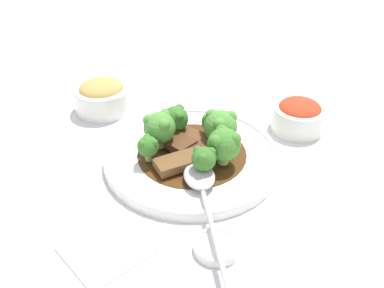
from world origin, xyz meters
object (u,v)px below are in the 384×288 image
object	(u,v)px
beef_strip_1	(204,149)
broccoli_floret_3	(148,146)
side_bowl_appetizer	(102,96)
broccoli_floret_2	(160,127)
broccoli_floret_0	(212,121)
broccoli_floret_6	(224,144)
sauce_dish	(217,246)
broccoli_floret_1	(220,126)
serving_spoon	(201,185)
main_plate	(192,156)
broccoli_floret_5	(175,118)
side_bowl_kimchi	(299,115)
beef_strip_0	(178,143)
beef_strip_2	(178,163)
beef_strip_3	(194,136)
broccoli_floret_4	(204,159)

from	to	relation	value
beef_strip_1	broccoli_floret_3	bearing A→B (deg)	-25.71
side_bowl_appetizer	broccoli_floret_2	bearing A→B (deg)	88.53
broccoli_floret_3	side_bowl_appetizer	distance (m)	0.22
broccoli_floret_0	broccoli_floret_6	bearing A→B (deg)	59.91
sauce_dish	broccoli_floret_1	bearing A→B (deg)	-133.84
serving_spoon	side_bowl_appetizer	bearing A→B (deg)	-94.12
broccoli_floret_2	main_plate	bearing A→B (deg)	123.62
broccoli_floret_5	serving_spoon	size ratio (longest dim) A/B	0.23
side_bowl_kimchi	broccoli_floret_3	bearing A→B (deg)	-14.84
beef_strip_0	serving_spoon	distance (m)	0.11
broccoli_floret_1	side_bowl_kimchi	distance (m)	0.16
main_plate	side_bowl_kimchi	size ratio (longest dim) A/B	2.99
broccoli_floret_6	side_bowl_kimchi	bearing A→B (deg)	-177.99
beef_strip_2	broccoli_floret_0	bearing A→B (deg)	-161.97
broccoli_floret_5	side_bowl_kimchi	xyz separation A→B (m)	(-0.19, 0.11, -0.02)
beef_strip_0	broccoli_floret_5	xyz separation A→B (m)	(-0.02, -0.04, 0.02)
beef_strip_2	side_bowl_appetizer	distance (m)	0.25
beef_strip_0	broccoli_floret_6	size ratio (longest dim) A/B	0.93
beef_strip_0	broccoli_floret_0	world-z (taller)	broccoli_floret_0
broccoli_floret_0	side_bowl_kimchi	distance (m)	0.16
beef_strip_3	broccoli_floret_0	bearing A→B (deg)	165.82
broccoli_floret_3	side_bowl_appetizer	world-z (taller)	same
beef_strip_1	side_bowl_kimchi	xyz separation A→B (m)	(-0.19, 0.03, 0.00)
beef_strip_2	serving_spoon	bearing A→B (deg)	84.57
broccoli_floret_1	broccoli_floret_2	bearing A→B (deg)	-31.98
beef_strip_1	sauce_dish	size ratio (longest dim) A/B	1.20
beef_strip_1	main_plate	bearing A→B (deg)	-40.86
beef_strip_0	beef_strip_2	size ratio (longest dim) A/B	0.75
beef_strip_0	beef_strip_2	bearing A→B (deg)	50.86
broccoli_floret_1	main_plate	bearing A→B (deg)	-7.93
beef_strip_0	broccoli_floret_5	world-z (taller)	broccoli_floret_5
main_plate	broccoli_floret_2	world-z (taller)	broccoli_floret_2
broccoli_floret_2	broccoli_floret_3	bearing A→B (deg)	26.94
beef_strip_1	beef_strip_0	bearing A→B (deg)	-59.40
serving_spoon	broccoli_floret_3	bearing A→B (deg)	-79.81
beef_strip_3	broccoli_floret_0	xyz separation A→B (m)	(-0.03, 0.01, 0.02)
broccoli_floret_3	broccoli_floret_0	bearing A→B (deg)	176.12
broccoli_floret_5	beef_strip_0	bearing A→B (deg)	57.05
broccoli_floret_1	broccoli_floret_2	size ratio (longest dim) A/B	0.91
beef_strip_3	broccoli_floret_1	bearing A→B (deg)	128.73
beef_strip_3	side_bowl_kimchi	xyz separation A→B (m)	(-0.18, 0.07, 0.00)
broccoli_floret_6	beef_strip_2	bearing A→B (deg)	-32.60
broccoli_floret_3	sauce_dish	xyz separation A→B (m)	(0.03, 0.19, -0.04)
beef_strip_3	side_bowl_appetizer	world-z (taller)	side_bowl_appetizer
beef_strip_2	broccoli_floret_3	distance (m)	0.05
side_bowl_kimchi	beef_strip_1	bearing A→B (deg)	-9.92
main_plate	broccoli_floret_4	size ratio (longest dim) A/B	5.87
broccoli_floret_5	side_bowl_appetizer	xyz separation A→B (m)	(0.04, -0.18, -0.02)
broccoli_floret_6	side_bowl_kimchi	size ratio (longest dim) A/B	0.63
side_bowl_kimchi	broccoli_floret_0	bearing A→B (deg)	-23.29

